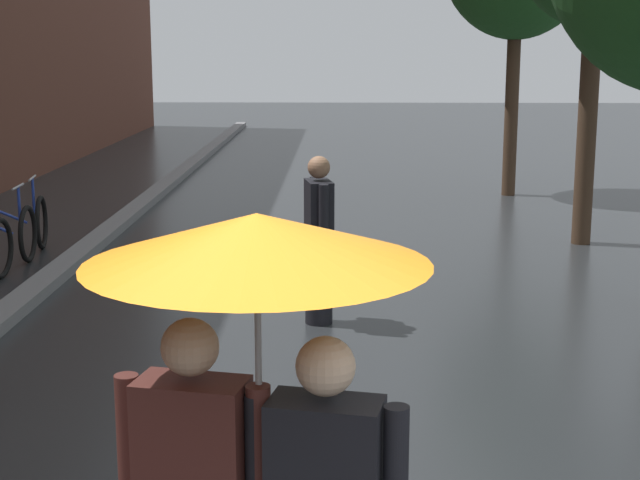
% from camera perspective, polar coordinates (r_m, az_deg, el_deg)
% --- Properties ---
extents(kerb_strip, '(0.30, 36.00, 0.12)m').
position_cam_1_polar(kerb_strip, '(13.26, -12.83, 0.22)').
color(kerb_strip, slate).
rests_on(kerb_strip, ground).
extents(parked_bicycle_8, '(1.17, 0.85, 0.96)m').
position_cam_1_polar(parked_bicycle_8, '(12.95, -18.45, 1.06)').
color(parked_bicycle_8, black).
rests_on(parked_bicycle_8, ground).
extents(couple_under_umbrella, '(1.22, 1.22, 2.06)m').
position_cam_1_polar(couple_under_umbrella, '(3.44, -3.72, -8.94)').
color(couple_under_umbrella, black).
rests_on(couple_under_umbrella, ground).
extents(pedestrian_walking_midground, '(0.29, 0.58, 1.60)m').
position_cam_1_polar(pedestrian_walking_midground, '(9.00, -0.07, 0.04)').
color(pedestrian_walking_midground, black).
rests_on(pedestrian_walking_midground, ground).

